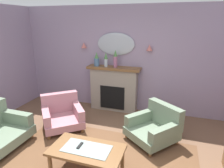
{
  "coord_description": "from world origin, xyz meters",
  "views": [
    {
      "loc": [
        1.07,
        -2.13,
        2.24
      ],
      "look_at": [
        -0.11,
        1.48,
        1.04
      ],
      "focal_mm": 31.64,
      "sensor_mm": 36.0,
      "label": 1
    }
  ],
  "objects_px": {
    "armchair_in_corner": "(62,114)",
    "wall_sconce_right": "(149,48)",
    "mantel_vase_left": "(106,59)",
    "wall_sconce_left": "(84,45)",
    "mantel_vase_centre": "(115,58)",
    "mantel_vase_right": "(97,60)",
    "tv_remote": "(80,146)",
    "armchair_near_fireplace": "(155,126)",
    "fireplace": "(114,89)",
    "coffee_table": "(87,152)",
    "wall_mirror": "(116,44)"
  },
  "relations": [
    {
      "from": "armchair_in_corner",
      "to": "wall_sconce_right",
      "type": "bearing_deg",
      "value": 38.18
    },
    {
      "from": "mantel_vase_left",
      "to": "wall_sconce_left",
      "type": "distance_m",
      "value": 0.73
    },
    {
      "from": "mantel_vase_centre",
      "to": "armchair_in_corner",
      "type": "bearing_deg",
      "value": -126.01
    },
    {
      "from": "mantel_vase_right",
      "to": "mantel_vase_centre",
      "type": "bearing_deg",
      "value": 0.0
    },
    {
      "from": "tv_remote",
      "to": "mantel_vase_right",
      "type": "bearing_deg",
      "value": 105.73
    },
    {
      "from": "armchair_near_fireplace",
      "to": "wall_sconce_left",
      "type": "bearing_deg",
      "value": 149.3
    },
    {
      "from": "fireplace",
      "to": "armchair_in_corner",
      "type": "relative_size",
      "value": 1.19
    },
    {
      "from": "mantel_vase_right",
      "to": "fireplace",
      "type": "bearing_deg",
      "value": 3.6
    },
    {
      "from": "mantel_vase_left",
      "to": "mantel_vase_centre",
      "type": "distance_m",
      "value": 0.25
    },
    {
      "from": "mantel_vase_centre",
      "to": "wall_sconce_right",
      "type": "relative_size",
      "value": 3.08
    },
    {
      "from": "fireplace",
      "to": "wall_sconce_right",
      "type": "height_order",
      "value": "wall_sconce_right"
    },
    {
      "from": "armchair_in_corner",
      "to": "coffee_table",
      "type": "bearing_deg",
      "value": -45.29
    },
    {
      "from": "fireplace",
      "to": "wall_sconce_left",
      "type": "distance_m",
      "value": 1.38
    },
    {
      "from": "mantel_vase_left",
      "to": "wall_sconce_right",
      "type": "xyz_separation_m",
      "value": [
        1.05,
        0.12,
        0.31
      ]
    },
    {
      "from": "mantel_vase_left",
      "to": "armchair_near_fireplace",
      "type": "relative_size",
      "value": 0.31
    },
    {
      "from": "armchair_near_fireplace",
      "to": "tv_remote",
      "type": "bearing_deg",
      "value": -129.56
    },
    {
      "from": "fireplace",
      "to": "coffee_table",
      "type": "xyz_separation_m",
      "value": [
        0.32,
        -2.36,
        -0.19
      ]
    },
    {
      "from": "mantel_vase_centre",
      "to": "tv_remote",
      "type": "relative_size",
      "value": 2.69
    },
    {
      "from": "mantel_vase_left",
      "to": "mantel_vase_right",
      "type": "bearing_deg",
      "value": 180.0
    },
    {
      "from": "tv_remote",
      "to": "armchair_near_fireplace",
      "type": "xyz_separation_m",
      "value": [
        1.0,
        1.21,
        -0.15
      ]
    },
    {
      "from": "mantel_vase_right",
      "to": "coffee_table",
      "type": "bearing_deg",
      "value": -71.7
    },
    {
      "from": "armchair_near_fireplace",
      "to": "armchair_in_corner",
      "type": "height_order",
      "value": "same"
    },
    {
      "from": "mantel_vase_centre",
      "to": "mantel_vase_right",
      "type": "bearing_deg",
      "value": 180.0
    },
    {
      "from": "mantel_vase_right",
      "to": "wall_sconce_right",
      "type": "height_order",
      "value": "wall_sconce_right"
    },
    {
      "from": "mantel_vase_right",
      "to": "armchair_in_corner",
      "type": "relative_size",
      "value": 0.31
    },
    {
      "from": "mantel_vase_centre",
      "to": "armchair_in_corner",
      "type": "xyz_separation_m",
      "value": [
        -0.86,
        -1.19,
        -1.07
      ]
    },
    {
      "from": "mantel_vase_centre",
      "to": "armchair_in_corner",
      "type": "distance_m",
      "value": 1.82
    },
    {
      "from": "tv_remote",
      "to": "wall_sconce_right",
      "type": "bearing_deg",
      "value": 75.1
    },
    {
      "from": "armchair_near_fireplace",
      "to": "fireplace",
      "type": "bearing_deg",
      "value": 136.89
    },
    {
      "from": "mantel_vase_centre",
      "to": "wall_sconce_right",
      "type": "height_order",
      "value": "wall_sconce_right"
    },
    {
      "from": "mantel_vase_left",
      "to": "mantel_vase_centre",
      "type": "height_order",
      "value": "mantel_vase_centre"
    },
    {
      "from": "armchair_near_fireplace",
      "to": "mantel_vase_left",
      "type": "bearing_deg",
      "value": 141.95
    },
    {
      "from": "mantel_vase_centre",
      "to": "fireplace",
      "type": "bearing_deg",
      "value": 150.47
    },
    {
      "from": "mantel_vase_left",
      "to": "wall_mirror",
      "type": "height_order",
      "value": "wall_mirror"
    },
    {
      "from": "wall_sconce_left",
      "to": "tv_remote",
      "type": "height_order",
      "value": "wall_sconce_left"
    },
    {
      "from": "fireplace",
      "to": "wall_sconce_right",
      "type": "relative_size",
      "value": 9.71
    },
    {
      "from": "wall_mirror",
      "to": "tv_remote",
      "type": "xyz_separation_m",
      "value": [
        0.2,
        -2.48,
        -1.26
      ]
    },
    {
      "from": "fireplace",
      "to": "mantel_vase_left",
      "type": "distance_m",
      "value": 0.81
    },
    {
      "from": "armchair_in_corner",
      "to": "tv_remote",
      "type": "bearing_deg",
      "value": -47.95
    },
    {
      "from": "wall_sconce_left",
      "to": "wall_sconce_right",
      "type": "distance_m",
      "value": 1.7
    },
    {
      "from": "mantel_vase_right",
      "to": "armchair_in_corner",
      "type": "distance_m",
      "value": 1.6
    },
    {
      "from": "fireplace",
      "to": "tv_remote",
      "type": "relative_size",
      "value": 8.5
    },
    {
      "from": "wall_sconce_right",
      "to": "tv_remote",
      "type": "xyz_separation_m",
      "value": [
        -0.65,
        -2.43,
        -1.21
      ]
    },
    {
      "from": "fireplace",
      "to": "tv_remote",
      "type": "bearing_deg",
      "value": -85.07
    },
    {
      "from": "mantel_vase_left",
      "to": "fireplace",
      "type": "bearing_deg",
      "value": 8.06
    },
    {
      "from": "fireplace",
      "to": "mantel_vase_left",
      "type": "relative_size",
      "value": 3.84
    },
    {
      "from": "mantel_vase_centre",
      "to": "wall_sconce_right",
      "type": "distance_m",
      "value": 0.86
    },
    {
      "from": "mantel_vase_left",
      "to": "mantel_vase_centre",
      "type": "relative_size",
      "value": 0.82
    },
    {
      "from": "mantel_vase_centre",
      "to": "armchair_in_corner",
      "type": "relative_size",
      "value": 0.38
    },
    {
      "from": "tv_remote",
      "to": "armchair_near_fireplace",
      "type": "bearing_deg",
      "value": 50.44
    }
  ]
}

